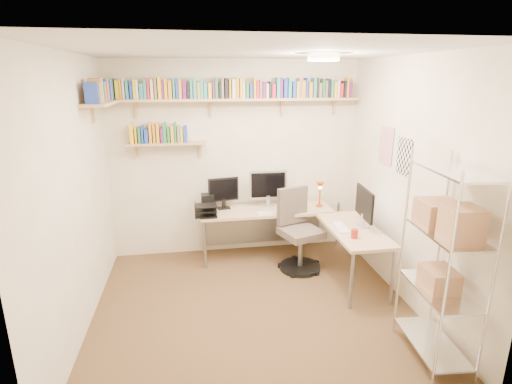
% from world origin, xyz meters
% --- Properties ---
extents(ground, '(3.20, 3.20, 0.00)m').
position_xyz_m(ground, '(0.00, 0.00, 0.00)').
color(ground, '#49331F').
rests_on(ground, ground).
extents(room_shell, '(3.24, 3.04, 2.52)m').
position_xyz_m(room_shell, '(0.00, 0.00, 1.55)').
color(room_shell, beige).
rests_on(room_shell, ground).
extents(wall_shelves, '(3.12, 1.09, 0.80)m').
position_xyz_m(wall_shelves, '(-0.42, 1.30, 2.03)').
color(wall_shelves, tan).
rests_on(wall_shelves, ground).
extents(corner_desk, '(2.01, 1.67, 1.14)m').
position_xyz_m(corner_desk, '(0.47, 0.97, 0.65)').
color(corner_desk, '#D1AF88').
rests_on(corner_desk, ground).
extents(office_chair, '(0.56, 0.57, 1.00)m').
position_xyz_m(office_chair, '(0.68, 0.80, 0.42)').
color(office_chair, black).
rests_on(office_chair, ground).
extents(wire_rack, '(0.42, 0.77, 1.71)m').
position_xyz_m(wire_rack, '(1.36, -0.98, 1.04)').
color(wire_rack, silver).
rests_on(wire_rack, ground).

